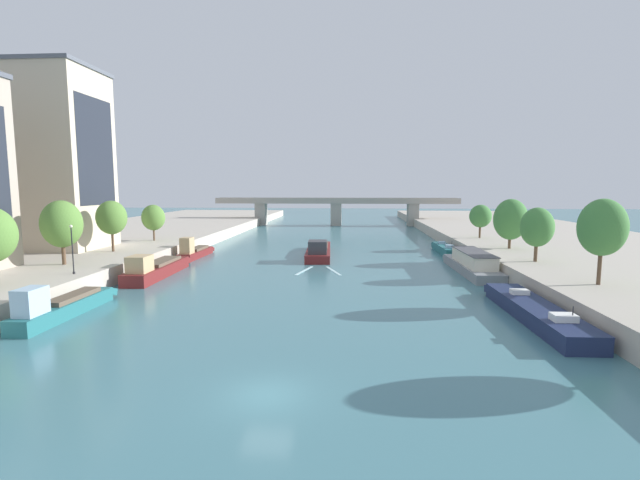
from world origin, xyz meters
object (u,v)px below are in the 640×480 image
(moored_boat_left_gap_after, at_px, (195,251))
(tree_right_distant, at_px, (602,228))
(bridge_far, at_px, (336,208))
(barge_midriver, at_px, (319,250))
(moored_boat_right_downstream, at_px, (535,311))
(moored_boat_right_lone, at_px, (472,264))
(moored_boat_right_second, at_px, (445,249))
(tree_right_past_mid, at_px, (480,216))
(tree_left_by_lamp, at_px, (62,224))
(tree_left_past_mid, at_px, (153,218))
(tree_right_by_lamp, at_px, (537,227))
(moored_boat_left_second, at_px, (62,306))
(tree_right_end_of_row, at_px, (511,219))
(moored_boat_left_downstream, at_px, (156,268))
(tree_left_third, at_px, (112,218))
(lamppost_left_bank, at_px, (72,247))

(moored_boat_left_gap_after, relative_size, tree_right_distant, 1.44)
(moored_boat_left_gap_after, xyz_separation_m, bridge_far, (18.66, 57.64, 3.83))
(barge_midriver, relative_size, moored_boat_left_gap_after, 1.66)
(moored_boat_right_downstream, xyz_separation_m, moored_boat_right_lone, (0.24, 19.31, 0.47))
(moored_boat_right_second, relative_size, tree_right_past_mid, 2.09)
(moored_boat_right_downstream, bearing_deg, tree_left_by_lamp, 167.02)
(tree_right_past_mid, bearing_deg, tree_left_past_mid, -172.01)
(barge_midriver, relative_size, tree_right_past_mid, 3.20)
(tree_right_by_lamp, relative_size, bridge_far, 0.09)
(moored_boat_left_second, distance_m, tree_left_by_lamp, 15.67)
(moored_boat_right_lone, xyz_separation_m, tree_right_past_mid, (6.40, 20.05, 4.44))
(barge_midriver, bearing_deg, tree_right_end_of_row, -9.65)
(moored_boat_left_second, relative_size, tree_right_by_lamp, 1.97)
(moored_boat_left_downstream, relative_size, bridge_far, 0.22)
(moored_boat_left_downstream, distance_m, moored_boat_right_downstream, 39.21)
(tree_left_third, xyz_separation_m, bridge_far, (26.41, 65.88, -1.60))
(moored_boat_right_second, bearing_deg, tree_right_distant, -78.60)
(barge_midriver, relative_size, tree_right_by_lamp, 2.88)
(tree_left_past_mid, distance_m, tree_right_end_of_row, 52.04)
(moored_boat_left_gap_after, height_order, tree_left_past_mid, tree_left_past_mid)
(moored_boat_right_second, relative_size, bridge_far, 0.17)
(tree_right_distant, bearing_deg, moored_boat_right_second, 101.40)
(moored_boat_left_second, xyz_separation_m, tree_left_past_mid, (-7.80, 34.20, 4.63))
(tree_left_past_mid, height_order, tree_right_past_mid, tree_left_past_mid)
(barge_midriver, distance_m, tree_right_distant, 37.92)
(tree_left_third, relative_size, tree_right_by_lamp, 1.09)
(moored_boat_left_second, bearing_deg, moored_boat_right_lone, 29.90)
(moored_boat_right_downstream, distance_m, tree_right_end_of_row, 28.06)
(moored_boat_left_gap_after, distance_m, tree_left_by_lamp, 20.42)
(moored_boat_left_second, bearing_deg, moored_boat_left_downstream, 88.57)
(tree_left_third, bearing_deg, moored_boat_right_lone, -1.10)
(tree_left_third, xyz_separation_m, tree_left_past_mid, (0.05, 11.98, -0.80))
(moored_boat_right_lone, height_order, lamppost_left_bank, lamppost_left_bank)
(tree_left_third, height_order, tree_right_past_mid, tree_left_third)
(tree_left_past_mid, xyz_separation_m, tree_right_end_of_row, (51.74, -5.51, 0.36))
(tree_left_third, relative_size, tree_right_distant, 0.90)
(barge_midriver, xyz_separation_m, moored_boat_left_second, (-17.84, -33.13, 0.05))
(moored_boat_left_second, xyz_separation_m, moored_boat_right_second, (37.22, 37.59, -0.29))
(moored_boat_right_second, bearing_deg, bridge_far, 110.27)
(moored_boat_right_downstream, height_order, tree_right_distant, tree_right_distant)
(tree_right_past_mid, height_order, lamppost_left_bank, tree_right_past_mid)
(moored_boat_left_second, xyz_separation_m, tree_right_by_lamp, (43.11, 17.90, 4.89))
(tree_left_past_mid, distance_m, tree_right_distant, 58.66)
(tree_right_past_mid, distance_m, bridge_far, 52.97)
(moored_boat_left_second, relative_size, bridge_far, 0.18)
(moored_boat_left_second, bearing_deg, bridge_far, 78.11)
(moored_boat_left_second, relative_size, tree_left_by_lamp, 1.73)
(moored_boat_right_second, distance_m, tree_right_distant, 32.87)
(tree_right_by_lamp, xyz_separation_m, bridge_far, (-24.55, 70.20, -1.06))
(moored_boat_left_second, height_order, moored_boat_left_gap_after, moored_boat_left_gap_after)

